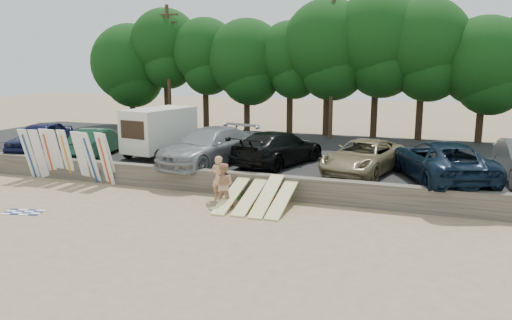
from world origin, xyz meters
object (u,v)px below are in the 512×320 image
object	(u,v)px
car_4	(363,157)
car_5	(441,161)
beachgoer_b	(223,185)
cooler	(235,195)
car_3	(278,148)
car_0	(41,137)
car_2	(208,147)
box_trailer	(159,130)
car_1	(98,142)
beachgoer_a	(219,178)

from	to	relation	value
car_4	car_5	bearing A→B (deg)	6.43
beachgoer_b	cooler	size ratio (longest dim) A/B	4.67
car_3	beachgoer_b	distance (m)	5.50
car_0	cooler	xyz separation A→B (m)	(13.07, -3.11, -1.38)
car_2	cooler	xyz separation A→B (m)	(2.65, -3.05, -1.44)
car_2	box_trailer	bearing A→B (deg)	174.33
car_0	beachgoer_b	xyz separation A→B (m)	(13.06, -4.34, -0.66)
car_5	car_2	bearing A→B (deg)	-19.60
car_2	car_1	bearing A→B (deg)	-169.45
car_3	car_4	distance (m)	4.23
car_5	car_1	bearing A→B (deg)	-20.92
car_3	car_4	xyz separation A→B (m)	(4.20, -0.49, -0.09)
box_trailer	car_1	size ratio (longest dim) A/B	0.96
car_1	beachgoer_a	world-z (taller)	car_1
car_4	car_1	bearing A→B (deg)	-163.99
car_2	car_3	xyz separation A→B (m)	(3.24, 1.16, -0.06)
car_1	car_2	world-z (taller)	car_2
car_3	beachgoer_a	world-z (taller)	car_3
car_3	beachgoer_a	distance (m)	4.84
car_0	box_trailer	bearing A→B (deg)	-5.37
beachgoer_b	car_4	bearing A→B (deg)	-142.22
car_5	box_trailer	bearing A→B (deg)	-24.48
car_0	cooler	bearing A→B (deg)	-27.50
beachgoer_a	car_0	bearing A→B (deg)	-13.66
car_0	beachgoer_b	distance (m)	13.78
car_0	car_1	world-z (taller)	car_0
car_4	beachgoer_b	bearing A→B (deg)	-119.75
car_1	beachgoer_b	world-z (taller)	car_1
car_3	car_4	world-z (taller)	car_3
car_3	cooler	distance (m)	4.46
cooler	car_2	bearing A→B (deg)	142.22
car_1	car_4	bearing A→B (deg)	169.30
car_3	cooler	world-z (taller)	car_3
car_1	beachgoer_a	xyz separation A→B (m)	(8.87, -3.79, -0.50)
beachgoer_b	beachgoer_a	bearing A→B (deg)	-63.67
car_2	car_3	world-z (taller)	car_2
box_trailer	car_0	bearing A→B (deg)	-161.24
beachgoer_a	car_4	bearing A→B (deg)	-139.50
car_1	car_5	world-z (taller)	car_5
box_trailer	car_0	size ratio (longest dim) A/B	0.87
beachgoer_a	box_trailer	bearing A→B (deg)	-37.86
beachgoer_b	cooler	world-z (taller)	beachgoer_b
car_3	cooler	size ratio (longest dim) A/B	15.17
box_trailer	beachgoer_b	xyz separation A→B (m)	(6.05, -5.42, -1.26)
car_5	beachgoer_a	xyz separation A→B (m)	(-8.63, -3.73, -0.61)
box_trailer	car_2	xyz separation A→B (m)	(3.40, -1.14, -0.55)
car_4	cooler	distance (m)	6.20
car_4	beachgoer_a	distance (m)	6.79
box_trailer	car_5	bearing A→B (deg)	6.22
car_2	car_5	bearing A→B (deg)	13.98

